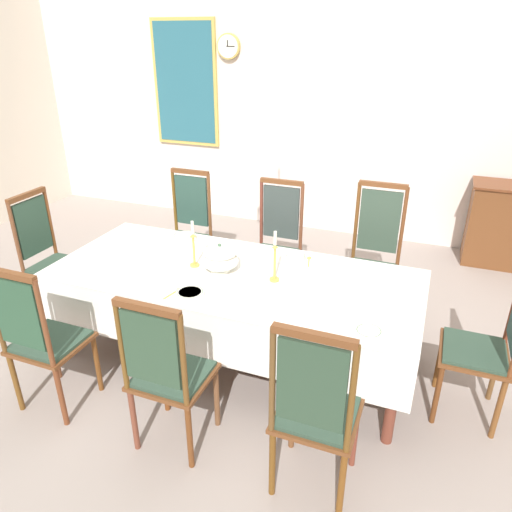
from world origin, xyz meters
The scene contains 23 objects.
ground centered at (0.00, 0.00, -0.02)m, with size 8.21×5.90×0.04m, color gray.
back_wall centered at (0.00, 2.99, 1.78)m, with size 8.21×0.08×3.55m, color silver.
dining_table centered at (0.00, 0.05, 0.67)m, with size 2.69×1.13×0.73m.
tablecloth centered at (0.00, 0.05, 0.64)m, with size 2.71×1.15×0.39m.
chair_south_a centered at (-0.93, -0.92, 0.57)m, with size 0.44×0.42×1.10m.
chair_north_a centered at (-0.93, 1.03, 0.58)m, with size 0.44×0.42×1.15m.
chair_south_b centered at (0.00, -0.92, 0.56)m, with size 0.44×0.42×1.08m.
chair_north_b centered at (0.00, 1.03, 0.58)m, with size 0.44×0.42×1.15m.
chair_south_c centered at (0.89, -0.92, 0.58)m, with size 0.44×0.42×1.13m.
chair_north_c centered at (0.89, 1.03, 0.61)m, with size 0.44×0.42×1.22m.
chair_head_west centered at (-1.75, 0.05, 0.58)m, with size 0.42×0.44×1.14m.
chair_head_east centered at (1.75, 0.05, 0.58)m, with size 0.42×0.44×1.14m.
soup_tureen centered at (-0.11, 0.05, 0.85)m, with size 0.27×0.27×0.22m.
candlestick_west centered at (-0.32, 0.05, 0.89)m, with size 0.07×0.07×0.36m.
candlestick_east centered at (0.32, 0.05, 0.89)m, with size 0.07×0.07×0.38m.
bowl_near_left centered at (-0.13, -0.36, 0.76)m, with size 0.19×0.19×0.04m.
bowl_near_right centered at (0.36, 0.45, 0.76)m, with size 0.15×0.15×0.03m.
bowl_far_left centered at (-0.64, 0.48, 0.77)m, with size 0.19×0.19×0.05m.
bowl_far_right centered at (1.06, -0.38, 0.76)m, with size 0.15×0.15×0.03m.
spoon_primary centered at (-0.25, -0.34, 0.74)m, with size 0.05×0.18×0.01m.
spoon_secondary centered at (0.46, 0.48, 0.74)m, with size 0.06×0.18×0.01m.
mounted_clock centered at (-1.29, 2.92, 2.19)m, with size 0.29×0.06×0.29m.
framed_painting centered at (-1.92, 2.93, 1.75)m, with size 0.90×0.05×1.54m.
Camera 1 is at (1.29, -2.80, 2.35)m, focal length 33.50 mm.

